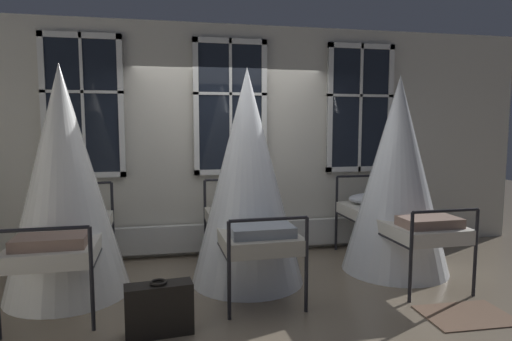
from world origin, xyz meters
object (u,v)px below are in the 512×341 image
at_px(cot_first, 64,185).
at_px(cot_third, 397,178).
at_px(cot_second, 247,180).
at_px(suitcase_dark, 159,309).

distance_m(cot_first, cot_third, 3.73).
relative_size(cot_second, suitcase_dark, 4.11).
distance_m(cot_second, suitcase_dark, 1.73).
bearing_deg(cot_second, suitcase_dark, 137.46).
bearing_deg(cot_third, cot_first, 89.17).
height_order(cot_second, cot_third, cot_second).
bearing_deg(cot_third, cot_second, 89.55).
bearing_deg(cot_first, cot_second, -91.28).
height_order(cot_third, suitcase_dark, cot_third).
xyz_separation_m(cot_second, cot_third, (1.82, 0.01, -0.02)).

